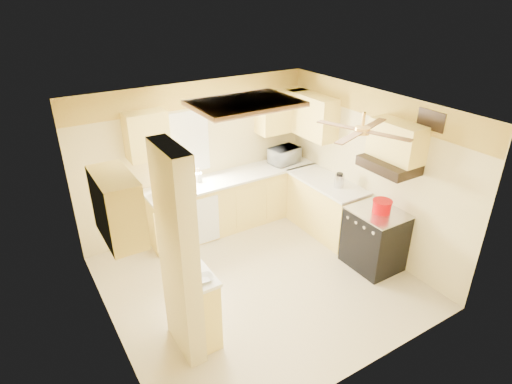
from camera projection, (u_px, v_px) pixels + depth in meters
floor at (259, 281)px, 6.12m from camera, size 4.00×4.00×0.00m
ceiling at (259, 111)px, 5.01m from camera, size 4.00×4.00×0.00m
wall_back at (197, 158)px, 7.01m from camera, size 4.00×0.00×4.00m
wall_front at (364, 283)px, 4.12m from camera, size 4.00×0.00×4.00m
wall_left at (103, 250)px, 4.62m from camera, size 0.00×3.80×3.80m
wall_right at (370, 172)px, 6.51m from camera, size 0.00×3.80×3.80m
wallpaper_border at (194, 95)px, 6.53m from camera, size 4.00×0.02×0.40m
partition_column at (179, 257)px, 4.51m from camera, size 0.20×0.70×2.50m
partition_ledge at (202, 308)px, 4.97m from camera, size 0.25×0.55×0.90m
ledge_top at (199, 276)px, 4.76m from camera, size 0.28×0.58×0.04m
lower_cabinets_back at (234, 201)px, 7.37m from camera, size 3.00×0.60×0.90m
lower_cabinets_right at (325, 207)px, 7.18m from camera, size 0.60×1.40×0.90m
countertop_back at (234, 177)px, 7.16m from camera, size 3.04×0.64×0.04m
countertop_right at (327, 182)px, 6.97m from camera, size 0.64×1.44×0.04m
dishwasher_panel at (202, 222)px, 6.79m from camera, size 0.58×0.02×0.80m
window at (182, 144)px, 6.75m from camera, size 0.92×0.02×1.02m
upper_cab_back_left at (146, 135)px, 6.21m from camera, size 0.60×0.35×0.70m
upper_cab_back_right at (282, 111)px, 7.34m from camera, size 0.90×0.35×0.70m
upper_cab_right at (312, 116)px, 7.11m from camera, size 0.35×1.00×0.70m
upper_cab_left_wall at (117, 207)px, 4.25m from camera, size 0.35×0.75×0.70m
upper_cab_over_stove at (397, 141)px, 5.70m from camera, size 0.35×0.76×0.52m
stove at (375, 239)px, 6.29m from camera, size 0.68×0.77×0.92m
range_hood at (389, 165)px, 5.80m from camera, size 0.50×0.76×0.14m
poster_menu at (184, 204)px, 4.29m from camera, size 0.02×0.42×0.57m
poster_nashville at (189, 258)px, 4.58m from camera, size 0.02×0.42×0.57m
ceiling_light_panel at (245, 104)px, 5.46m from camera, size 1.35×0.95×0.06m
ceiling_fan at (362, 130)px, 5.04m from camera, size 1.15×1.15×0.26m
vent_grate at (431, 120)px, 5.35m from camera, size 0.02×0.40×0.25m
microwave at (285, 155)px, 7.59m from camera, size 0.56×0.42×0.29m
bowl at (205, 278)px, 4.65m from camera, size 0.20×0.20×0.05m
dutch_oven at (382, 206)px, 6.03m from camera, size 0.28×0.28×0.19m
kettle at (339, 180)px, 6.71m from camera, size 0.15×0.15×0.23m
dish_rack at (167, 188)px, 6.56m from camera, size 0.34×0.25×0.20m
utensil_crock at (199, 177)px, 6.91m from camera, size 0.12×0.12×0.23m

